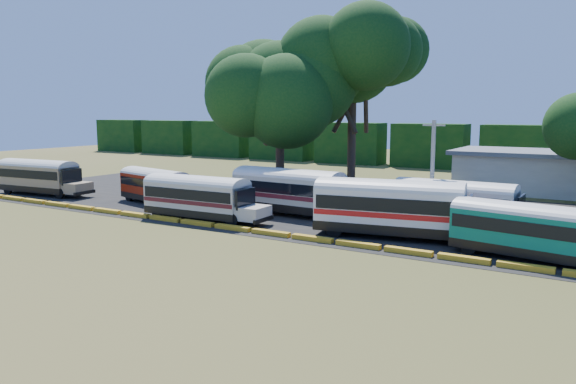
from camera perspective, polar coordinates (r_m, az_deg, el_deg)
The scene contains 15 objects.
ground at distance 37.36m, azimuth -8.40°, elevation -3.88°, with size 160.00×160.00×0.00m, color #3C4818.
asphalt_strip at distance 46.54m, azimuth 2.02°, elevation -1.36°, with size 64.00×24.00×0.02m, color black.
curb at distance 38.08m, azimuth -7.44°, elevation -3.39°, with size 53.70×0.45×0.30m.
terminal_building at distance 58.58m, azimuth 25.84°, elevation 1.80°, with size 19.00×9.00×4.00m.
treeline_backdrop at distance 79.71m, azimuth 14.20°, elevation 4.59°, with size 130.00×4.00×6.00m.
bus_beige at distance 57.12m, azimuth -23.92°, elevation 1.62°, with size 10.16×3.39×3.28m.
bus_red at distance 48.46m, azimuth -13.29°, elevation 0.81°, with size 9.22×4.14×2.95m.
bus_cream_west at distance 40.68m, azimuth -9.03°, elevation -0.31°, with size 9.80×2.76×3.20m.
bus_cream_east at distance 42.02m, azimuth 0.26°, elevation 0.31°, with size 10.79×3.20×3.50m.
bus_white_red at distance 35.08m, azimuth 10.61°, elevation -1.32°, with size 11.31×4.61×3.62m.
bus_white_blue at distance 39.13m, azimuth 16.82°, elevation -0.91°, with size 9.74×2.60×3.19m.
bus_teal at distance 32.02m, azimuth 23.36°, elevation -3.36°, with size 9.41×3.72×3.01m.
tree_west at distance 52.78m, azimuth -0.84°, elevation 10.72°, with size 11.12×11.12×14.16m.
tree_center at distance 54.81m, azimuth 6.62°, elevation 13.17°, with size 11.24×11.24×16.70m.
utility_pole at distance 41.08m, azimuth 14.46°, elevation 2.26°, with size 1.60×0.30×7.14m.
Camera 1 is at (23.41, -28.04, 7.83)m, focal length 35.00 mm.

